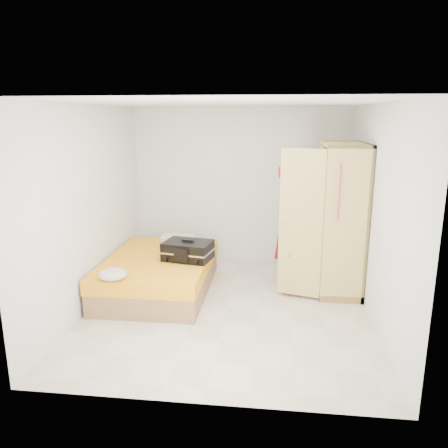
# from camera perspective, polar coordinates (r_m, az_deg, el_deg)

# --- Properties ---
(room) EXTENTS (4.00, 4.02, 2.60)m
(room) POSITION_cam_1_polar(r_m,az_deg,el_deg) (5.44, 0.58, 1.70)
(room) COLOR beige
(room) RESTS_ON ground
(bed) EXTENTS (1.42, 2.02, 0.50)m
(bed) POSITION_cam_1_polar(r_m,az_deg,el_deg) (6.36, -8.49, -6.47)
(bed) COLOR #9B7046
(bed) RESTS_ON ground
(wardrobe) EXTENTS (1.15, 1.20, 2.10)m
(wardrobe) POSITION_cam_1_polar(r_m,az_deg,el_deg) (6.38, 14.51, 0.31)
(wardrobe) COLOR #D8BA69
(wardrobe) RESTS_ON ground
(person) EXTENTS (0.48, 0.70, 1.83)m
(person) POSITION_cam_1_polar(r_m,az_deg,el_deg) (6.23, 8.80, -0.50)
(person) COLOR red
(person) RESTS_ON ground
(suitcase) EXTENTS (0.74, 0.60, 0.29)m
(suitcase) POSITION_cam_1_polar(r_m,az_deg,el_deg) (6.12, -4.75, -3.47)
(suitcase) COLOR black
(suitcase) RESTS_ON bed
(round_cushion) EXTENTS (0.35, 0.35, 0.13)m
(round_cushion) POSITION_cam_1_polar(r_m,az_deg,el_deg) (5.55, -14.34, -6.38)
(round_cushion) COLOR beige
(round_cushion) RESTS_ON bed
(pillow) EXTENTS (0.53, 0.30, 0.09)m
(pillow) POSITION_cam_1_polar(r_m,az_deg,el_deg) (7.03, -6.03, -1.87)
(pillow) COLOR beige
(pillow) RESTS_ON bed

